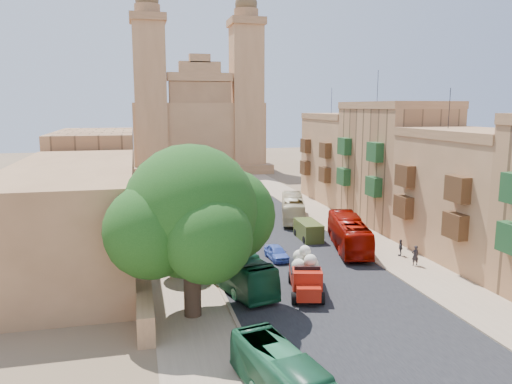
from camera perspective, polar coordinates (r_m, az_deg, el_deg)
name	(u,v)px	position (r m, az deg, el deg)	size (l,w,h in m)	color
ground	(356,326)	(32.12, 11.36, -14.82)	(260.00, 260.00, 0.00)	brown
road_surface	(248,220)	(59.28, -0.91, -3.17)	(14.00, 140.00, 0.01)	black
sidewalk_east	(323,216)	(62.01, 7.69, -2.68)	(5.00, 140.00, 0.01)	#977C63
sidewalk_west	(167,224)	(57.99, -10.12, -3.62)	(5.00, 140.00, 0.01)	#977C63
kerb_east	(304,216)	(61.15, 5.51, -2.76)	(0.25, 140.00, 0.12)	#977C63
kerb_west	(189,222)	(58.17, -7.66, -3.45)	(0.25, 140.00, 0.12)	#977C63
townhouse_b	(473,194)	(47.68, 23.52, -0.24)	(9.00, 14.00, 14.90)	#A17149
townhouse_c	(394,163)	(59.15, 15.46, 3.23)	(9.00, 14.00, 17.40)	#AC784E
townhouse_d	(344,157)	(71.72, 10.02, 3.92)	(9.00, 14.00, 15.90)	#A17149
west_wall	(141,241)	(47.99, -12.99, -5.43)	(1.00, 40.00, 1.80)	#A17149
west_building_low	(74,213)	(45.60, -20.04, -2.30)	(10.00, 28.00, 8.40)	#8F623E
west_building_mid	(96,168)	(71.05, -17.83, 2.60)	(10.00, 22.00, 10.00)	#AC784E
church	(197,125)	(105.82, -6.78, 7.65)	(28.00, 22.50, 36.30)	#A17149
ficus_tree	(192,216)	(31.29, -7.29, -2.75)	(11.03, 10.15, 11.03)	#38271C
street_tree_a	(174,230)	(39.63, -9.36, -4.30)	(3.61, 3.61, 5.55)	#38271C
street_tree_b	(165,209)	(51.48, -10.36, -1.93)	(2.90, 2.90, 4.46)	#38271C
street_tree_c	(159,184)	(63.15, -11.02, 0.90)	(3.63, 3.63, 5.58)	#38271C
street_tree_d	(155,173)	(75.05, -11.45, 2.11)	(3.44, 3.44, 5.28)	#38271C
red_truck	(306,274)	(36.33, 5.69, -9.27)	(3.43, 5.94, 3.29)	#AC1C0D
olive_pickup	(308,231)	(50.81, 6.00, -4.41)	(2.09, 4.40, 1.80)	#3F4B1C
bus_green_north	(232,267)	(37.61, -2.73, -8.59)	(2.39, 10.22, 2.85)	#124A2A
bus_red_east	(349,233)	(47.76, 10.56, -4.67)	(2.52, 10.77, 3.00)	#8A0901
bus_cream_east	(293,208)	(59.04, 4.22, -1.83)	(2.41, 10.32, 2.87)	beige
car_blue_a	(277,253)	(44.02, 2.38, -6.93)	(1.48, 3.67, 1.25)	#4463C5
car_white_a	(220,206)	(64.32, -4.10, -1.61)	(1.30, 3.73, 1.23)	white
car_cream	(262,219)	(57.08, 0.67, -3.13)	(1.79, 3.88, 1.08)	#FFECAA
car_dkblue	(194,197)	(70.65, -7.15, -0.56)	(2.01, 4.94, 1.43)	#152440
car_white_b	(248,192)	(74.05, -0.88, -0.03)	(1.63, 4.05, 1.38)	silver
car_blue_b	(195,180)	(87.50, -7.03, 1.36)	(1.30, 3.73, 1.23)	#3D579F
pedestrian_a	(415,256)	(44.36, 17.74, -6.94)	(0.64, 0.42, 1.74)	black
pedestrian_c	(400,248)	(46.80, 16.18, -6.14)	(0.89, 0.37, 1.51)	#35363D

